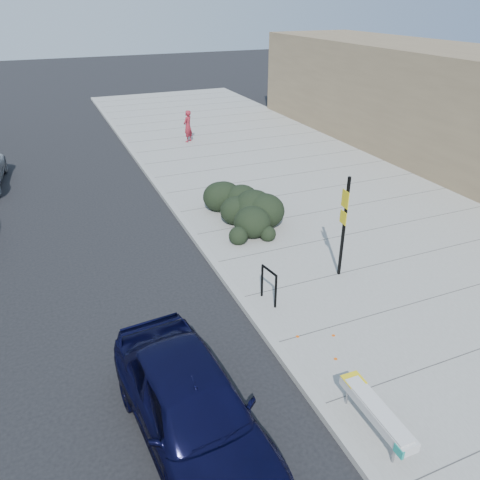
% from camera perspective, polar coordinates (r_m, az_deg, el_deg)
% --- Properties ---
extents(ground, '(120.00, 120.00, 0.00)m').
position_cam_1_polar(ground, '(12.61, 0.10, -7.59)').
color(ground, black).
rests_on(ground, ground).
extents(sidewalk_near, '(11.20, 50.00, 0.15)m').
position_cam_1_polar(sidewalk_near, '(18.82, 9.90, 4.72)').
color(sidewalk_near, gray).
rests_on(sidewalk_near, ground).
extents(curb_near, '(0.22, 50.00, 0.17)m').
position_cam_1_polar(curb_near, '(16.66, -6.66, 1.87)').
color(curb_near, '#9E9E99').
rests_on(curb_near, ground).
extents(bench, '(0.42, 1.87, 0.56)m').
position_cam_1_polar(bench, '(9.35, 16.28, -19.41)').
color(bench, gray).
rests_on(bench, sidewalk_near).
extents(bike_rack, '(0.16, 0.66, 0.97)m').
position_cam_1_polar(bike_rack, '(12.08, 3.55, -5.18)').
color(bike_rack, black).
rests_on(bike_rack, sidewalk_near).
extents(sign_post, '(0.12, 0.34, 2.96)m').
position_cam_1_polar(sign_post, '(13.03, 12.56, 2.17)').
color(sign_post, black).
rests_on(sign_post, sidewalk_near).
extents(hedge, '(2.89, 3.95, 1.33)m').
position_cam_1_polar(hedge, '(16.44, 0.32, 4.51)').
color(hedge, black).
rests_on(hedge, sidewalk_near).
extents(sedan_navy, '(2.32, 4.92, 1.63)m').
position_cam_1_polar(sedan_navy, '(8.82, -5.87, -19.61)').
color(sedan_navy, black).
rests_on(sedan_navy, ground).
extents(pedestrian, '(0.73, 0.71, 1.69)m').
position_cam_1_polar(pedestrian, '(26.23, -6.39, 13.62)').
color(pedestrian, maroon).
rests_on(pedestrian, sidewalk_near).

